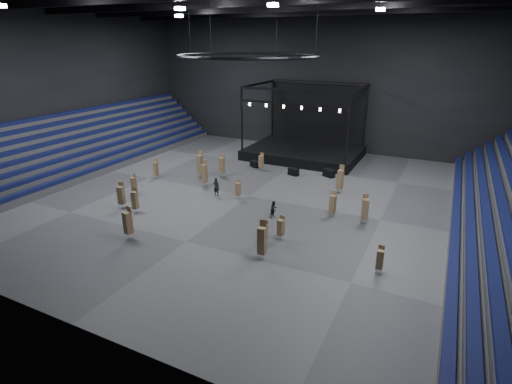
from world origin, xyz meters
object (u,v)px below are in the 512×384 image
at_px(chair_stack_9, 281,227).
at_px(chair_stack_12, 340,179).
at_px(chair_stack_2, 128,222).
at_px(crew_member, 274,209).
at_px(chair_stack_4, 156,169).
at_px(chair_stack_15, 204,173).
at_px(chair_stack_14, 262,240).
at_px(chair_stack_3, 380,259).
at_px(man_center, 216,187).
at_px(flight_case_left, 255,164).
at_px(chair_stack_0, 261,161).
at_px(chair_stack_10, 238,189).
at_px(stage, 306,145).
at_px(chair_stack_16, 200,164).
at_px(chair_stack_5, 265,231).
at_px(chair_stack_6, 135,200).
at_px(chair_stack_7, 121,195).
at_px(chair_stack_11, 333,203).
at_px(chair_stack_8, 365,209).
at_px(flight_case_right, 329,173).
at_px(flight_case_mid, 293,172).
at_px(chair_stack_13, 134,184).
at_px(chair_stack_1, 222,165).

distance_m(chair_stack_9, chair_stack_12, 11.95).
relative_size(chair_stack_2, crew_member, 1.78).
height_order(chair_stack_4, chair_stack_15, chair_stack_15).
relative_size(chair_stack_4, chair_stack_14, 0.77).
height_order(chair_stack_3, man_center, chair_stack_3).
height_order(chair_stack_9, man_center, chair_stack_9).
relative_size(chair_stack_9, chair_stack_15, 0.69).
bearing_deg(flight_case_left, chair_stack_0, -33.33).
relative_size(chair_stack_10, chair_stack_15, 0.67).
distance_m(stage, chair_stack_16, 15.36).
bearing_deg(chair_stack_4, chair_stack_5, -27.75).
xyz_separation_m(chair_stack_5, chair_stack_6, (-12.65, 0.18, 0.23)).
distance_m(chair_stack_3, chair_stack_10, 16.39).
bearing_deg(chair_stack_14, chair_stack_7, 166.86).
xyz_separation_m(chair_stack_11, man_center, (-11.58, -0.11, -0.30)).
height_order(chair_stack_4, chair_stack_11, chair_stack_11).
distance_m(chair_stack_8, chair_stack_11, 2.75).
distance_m(chair_stack_7, chair_stack_9, 15.29).
bearing_deg(chair_stack_9, chair_stack_6, -166.84).
distance_m(chair_stack_15, chair_stack_16, 3.07).
relative_size(chair_stack_3, chair_stack_7, 0.81).
xyz_separation_m(flight_case_right, chair_stack_8, (6.09, -10.47, 0.88)).
bearing_deg(chair_stack_9, chair_stack_10, 148.31).
relative_size(flight_case_right, chair_stack_15, 0.47).
distance_m(chair_stack_5, chair_stack_10, 9.40).
height_order(flight_case_mid, chair_stack_13, chair_stack_13).
height_order(chair_stack_10, chair_stack_16, chair_stack_16).
relative_size(chair_stack_5, chair_stack_7, 0.75).
bearing_deg(flight_case_left, flight_case_right, 2.30).
bearing_deg(chair_stack_15, chair_stack_10, -20.34).
xyz_separation_m(chair_stack_0, chair_stack_5, (8.00, -16.13, -0.13)).
xyz_separation_m(chair_stack_2, chair_stack_16, (-3.32, 14.85, 0.17)).
height_order(chair_stack_1, crew_member, chair_stack_1).
xyz_separation_m(chair_stack_6, chair_stack_14, (13.44, -2.35, 0.28)).
xyz_separation_m(flight_case_left, crew_member, (7.92, -12.29, 0.35)).
bearing_deg(chair_stack_6, chair_stack_11, 15.66).
height_order(chair_stack_3, chair_stack_8, chair_stack_8).
height_order(chair_stack_6, chair_stack_8, chair_stack_8).
height_order(chair_stack_14, man_center, chair_stack_14).
bearing_deg(crew_member, chair_stack_2, 148.46).
distance_m(flight_case_left, chair_stack_4, 11.64).
relative_size(chair_stack_5, chair_stack_15, 0.66).
height_order(stage, flight_case_mid, stage).
bearing_deg(chair_stack_16, chair_stack_9, -31.24).
xyz_separation_m(chair_stack_2, chair_stack_6, (-2.99, 4.05, -0.16)).
relative_size(chair_stack_11, chair_stack_14, 0.80).
relative_size(chair_stack_0, crew_member, 1.43).
distance_m(chair_stack_6, man_center, 7.91).
height_order(chair_stack_3, chair_stack_7, chair_stack_7).
distance_m(chair_stack_6, chair_stack_16, 10.80).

